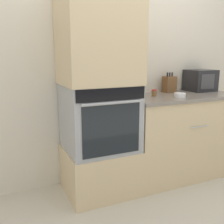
# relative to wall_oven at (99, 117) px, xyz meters

# --- Properties ---
(ground_plane) EXTENTS (12.00, 12.00, 0.00)m
(ground_plane) POSITION_rel_wall_oven_xyz_m (0.34, -0.30, -0.77)
(ground_plane) COLOR beige
(wall_back) EXTENTS (8.00, 0.05, 2.50)m
(wall_back) POSITION_rel_wall_oven_xyz_m (0.34, 0.33, 0.48)
(wall_back) COLOR beige
(wall_back) RESTS_ON ground_plane
(oven_cabinet_base) EXTENTS (0.67, 0.60, 0.45)m
(oven_cabinet_base) POSITION_rel_wall_oven_xyz_m (0.00, 0.00, -0.54)
(oven_cabinet_base) COLOR beige
(oven_cabinet_base) RESTS_ON ground_plane
(wall_oven) EXTENTS (0.65, 0.64, 0.63)m
(wall_oven) POSITION_rel_wall_oven_xyz_m (0.00, 0.00, 0.00)
(wall_oven) COLOR #9EA0A5
(wall_oven) RESTS_ON oven_cabinet_base
(oven_cabinet_upper) EXTENTS (0.67, 0.60, 0.86)m
(oven_cabinet_upper) POSITION_rel_wall_oven_xyz_m (0.00, 0.00, 0.75)
(oven_cabinet_upper) COLOR beige
(oven_cabinet_upper) RESTS_ON wall_oven
(counter_unit) EXTENTS (1.25, 0.63, 0.92)m
(counter_unit) POSITION_rel_wall_oven_xyz_m (0.95, 0.00, -0.30)
(counter_unit) COLOR beige
(counter_unit) RESTS_ON ground_plane
(microwave) EXTENTS (0.31, 0.28, 0.25)m
(microwave) POSITION_rel_wall_oven_xyz_m (1.35, 0.15, 0.28)
(microwave) COLOR #232326
(microwave) RESTS_ON counter_unit
(knife_block) EXTENTS (0.13, 0.12, 0.23)m
(knife_block) POSITION_rel_wall_oven_xyz_m (0.94, 0.20, 0.25)
(knife_block) COLOR brown
(knife_block) RESTS_ON counter_unit
(bowl) EXTENTS (0.12, 0.12, 0.04)m
(bowl) POSITION_rel_wall_oven_xyz_m (0.83, -0.13, 0.18)
(bowl) COLOR white
(bowl) RESTS_ON counter_unit
(condiment_jar_near) EXTENTS (0.05, 0.05, 0.07)m
(condiment_jar_near) POSITION_rel_wall_oven_xyz_m (0.63, 0.03, 0.19)
(condiment_jar_near) COLOR brown
(condiment_jar_near) RESTS_ON counter_unit
(condiment_jar_mid) EXTENTS (0.06, 0.06, 0.08)m
(condiment_jar_mid) POSITION_rel_wall_oven_xyz_m (0.43, 0.22, 0.20)
(condiment_jar_mid) COLOR silver
(condiment_jar_mid) RESTS_ON counter_unit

